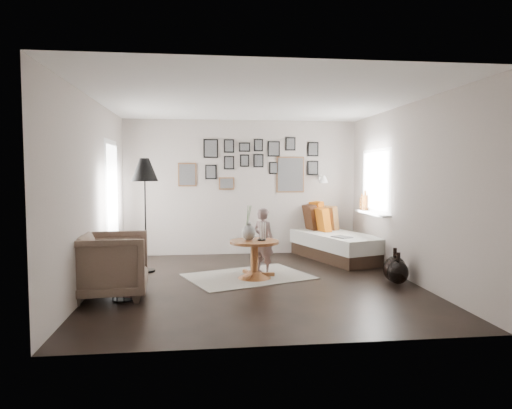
{
  "coord_description": "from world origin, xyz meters",
  "views": [
    {
      "loc": [
        -0.77,
        -6.43,
        1.59
      ],
      "look_at": [
        0.05,
        0.5,
        1.1
      ],
      "focal_mm": 32.0,
      "sensor_mm": 36.0,
      "label": 1
    }
  ],
  "objects": [
    {
      "name": "demijohn_large",
      "position": [
        2.0,
        -0.18,
        0.19
      ],
      "size": [
        0.33,
        0.33,
        0.5
      ],
      "color": "black",
      "rests_on": "ground"
    },
    {
      "name": "ground",
      "position": [
        0.0,
        0.0,
        0.0
      ],
      "size": [
        4.8,
        4.8,
        0.0
      ],
      "primitive_type": "plane",
      "color": "black",
      "rests_on": "ground"
    },
    {
      "name": "daybed",
      "position": [
        1.66,
        1.78,
        0.32
      ],
      "size": [
        1.5,
        2.26,
        1.03
      ],
      "rotation": [
        0.0,
        0.0,
        0.32
      ],
      "color": "black",
      "rests_on": "ground"
    },
    {
      "name": "pedestal_table",
      "position": [
        -0.0,
        0.27,
        0.27
      ],
      "size": [
        0.73,
        0.73,
        0.58
      ],
      "rotation": [
        0.0,
        0.0,
        -0.34
      ],
      "color": "brown",
      "rests_on": "ground"
    },
    {
      "name": "vase",
      "position": [
        -0.08,
        0.29,
        0.74
      ],
      "size": [
        0.21,
        0.21,
        0.52
      ],
      "color": "black",
      "rests_on": "pedestal_table"
    },
    {
      "name": "candles",
      "position": [
        0.11,
        0.27,
        0.71
      ],
      "size": [
        0.13,
        0.13,
        0.27
      ],
      "color": "black",
      "rests_on": "pedestal_table"
    },
    {
      "name": "wall_left",
      "position": [
        -2.25,
        0.0,
        1.3
      ],
      "size": [
        0.0,
        4.8,
        4.8
      ],
      "primitive_type": "plane",
      "rotation": [
        1.57,
        0.0,
        1.57
      ],
      "color": "#A79C92",
      "rests_on": "ground"
    },
    {
      "name": "magazine_basket",
      "position": [
        -1.75,
        -0.63,
        0.18
      ],
      "size": [
        0.33,
        0.33,
        0.36
      ],
      "rotation": [
        0.0,
        0.0,
        -0.18
      ],
      "color": "black",
      "rests_on": "ground"
    },
    {
      "name": "gallery_wall",
      "position": [
        0.29,
        2.38,
        1.74
      ],
      "size": [
        2.74,
        0.03,
        1.08
      ],
      "color": "brown",
      "rests_on": "wall_back"
    },
    {
      "name": "window_right",
      "position": [
        2.18,
        1.34,
        0.93
      ],
      "size": [
        0.15,
        1.32,
        1.3
      ],
      "color": "white",
      "rests_on": "wall_right"
    },
    {
      "name": "wall_front",
      "position": [
        0.0,
        -2.4,
        1.3
      ],
      "size": [
        4.5,
        0.0,
        4.5
      ],
      "primitive_type": "plane",
      "rotation": [
        -1.57,
        0.0,
        0.0
      ],
      "color": "#A79C92",
      "rests_on": "ground"
    },
    {
      "name": "floor_lamp",
      "position": [
        -1.67,
        0.95,
        1.57
      ],
      "size": [
        0.42,
        0.42,
        1.82
      ],
      "rotation": [
        0.0,
        0.0,
        0.42
      ],
      "color": "black",
      "rests_on": "ground"
    },
    {
      "name": "magazine_on_daybed",
      "position": [
        1.62,
        1.13,
        0.48
      ],
      "size": [
        0.35,
        0.39,
        0.02
      ],
      "primitive_type": "cube",
      "rotation": [
        0.0,
        0.0,
        0.49
      ],
      "color": "black",
      "rests_on": "daybed"
    },
    {
      "name": "wall_sconce",
      "position": [
        1.55,
        2.13,
        1.46
      ],
      "size": [
        0.18,
        0.36,
        0.16
      ],
      "color": "white",
      "rests_on": "wall_back"
    },
    {
      "name": "child",
      "position": [
        0.18,
        0.59,
        0.52
      ],
      "size": [
        0.45,
        0.44,
        1.04
      ],
      "primitive_type": "imported",
      "rotation": [
        0.0,
        0.0,
        2.36
      ],
      "color": "#6F5957",
      "rests_on": "ground"
    },
    {
      "name": "armchair_cushion",
      "position": [
        -1.9,
        -0.47,
        0.48
      ],
      "size": [
        0.39,
        0.4,
        0.17
      ],
      "primitive_type": "cube",
      "rotation": [
        -0.21,
        0.0,
        0.04
      ],
      "color": "silver",
      "rests_on": "armchair"
    },
    {
      "name": "wall_right",
      "position": [
        2.25,
        0.0,
        1.3
      ],
      "size": [
        0.0,
        4.8,
        4.8
      ],
      "primitive_type": "plane",
      "rotation": [
        1.57,
        0.0,
        -1.57
      ],
      "color": "#A79C92",
      "rests_on": "ground"
    },
    {
      "name": "rug",
      "position": [
        -0.08,
        0.4,
        0.01
      ],
      "size": [
        2.11,
        1.8,
        0.01
      ],
      "primitive_type": "cube",
      "rotation": [
        0.0,
        0.0,
        0.37
      ],
      "color": "beige",
      "rests_on": "ground"
    },
    {
      "name": "wall_back",
      "position": [
        0.0,
        2.4,
        1.3
      ],
      "size": [
        4.5,
        0.0,
        4.5
      ],
      "primitive_type": "plane",
      "rotation": [
        1.57,
        0.0,
        0.0
      ],
      "color": "#A79C92",
      "rests_on": "ground"
    },
    {
      "name": "armchair",
      "position": [
        -1.93,
        -0.52,
        0.41
      ],
      "size": [
        0.97,
        0.95,
        0.83
      ],
      "primitive_type": "imported",
      "rotation": [
        0.0,
        0.0,
        1.65
      ],
      "color": "brown",
      "rests_on": "ground"
    },
    {
      "name": "ceiling",
      "position": [
        0.0,
        0.0,
        2.6
      ],
      "size": [
        4.8,
        4.8,
        0.0
      ],
      "primitive_type": "plane",
      "rotation": [
        3.14,
        0.0,
        0.0
      ],
      "color": "white",
      "rests_on": "wall_back"
    },
    {
      "name": "door_left",
      "position": [
        -2.23,
        1.2,
        1.05
      ],
      "size": [
        0.0,
        2.14,
        2.14
      ],
      "color": "white",
      "rests_on": "wall_left"
    },
    {
      "name": "demijohn_small",
      "position": [
        2.0,
        -0.3,
        0.17
      ],
      "size": [
        0.29,
        0.29,
        0.46
      ],
      "color": "black",
      "rests_on": "ground"
    }
  ]
}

